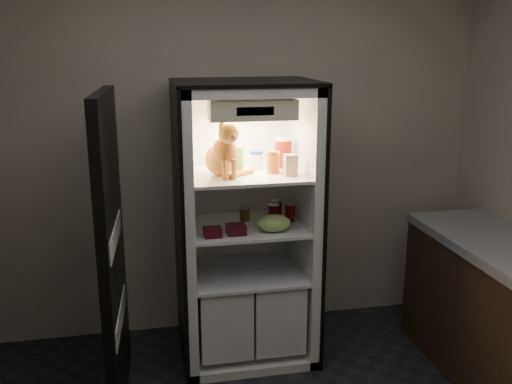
{
  "coord_description": "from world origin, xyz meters",
  "views": [
    {
      "loc": [
        -0.66,
        -2.19,
        2.11
      ],
      "look_at": [
        0.07,
        1.32,
        1.16
      ],
      "focal_mm": 40.0,
      "sensor_mm": 36.0,
      "label": 1
    }
  ],
  "objects_px": {
    "tabby_cat": "(223,154)",
    "parmesan_shaker": "(238,159)",
    "soda_can_c": "(274,214)",
    "berry_box_right": "(236,229)",
    "mayo_tub": "(256,160)",
    "cream_carton": "(290,165)",
    "berry_box_left": "(213,232)",
    "salsa_jar": "(273,162)",
    "grape_bag": "(274,223)",
    "soda_can_a": "(276,210)",
    "condiment_jar": "(245,214)",
    "pepper_jar": "(283,152)",
    "soda_can_b": "(290,212)",
    "refrigerator": "(245,243)"
  },
  "relations": [
    {
      "from": "mayo_tub",
      "to": "berry_box_right",
      "type": "bearing_deg",
      "value": -124.74
    },
    {
      "from": "berry_box_right",
      "to": "soda_can_b",
      "type": "bearing_deg",
      "value": 25.13
    },
    {
      "from": "soda_can_c",
      "to": "berry_box_right",
      "type": "height_order",
      "value": "soda_can_c"
    },
    {
      "from": "mayo_tub",
      "to": "berry_box_left",
      "type": "distance_m",
      "value": 0.58
    },
    {
      "from": "parmesan_shaker",
      "to": "grape_bag",
      "type": "bearing_deg",
      "value": -44.71
    },
    {
      "from": "mayo_tub",
      "to": "cream_carton",
      "type": "height_order",
      "value": "cream_carton"
    },
    {
      "from": "tabby_cat",
      "to": "refrigerator",
      "type": "bearing_deg",
      "value": 26.92
    },
    {
      "from": "refrigerator",
      "to": "parmesan_shaker",
      "type": "xyz_separation_m",
      "value": [
        -0.05,
        -0.04,
        0.58
      ]
    },
    {
      "from": "mayo_tub",
      "to": "salsa_jar",
      "type": "distance_m",
      "value": 0.16
    },
    {
      "from": "mayo_tub",
      "to": "berry_box_left",
      "type": "bearing_deg",
      "value": -139.6
    },
    {
      "from": "mayo_tub",
      "to": "soda_can_b",
      "type": "height_order",
      "value": "mayo_tub"
    },
    {
      "from": "soda_can_c",
      "to": "pepper_jar",
      "type": "bearing_deg",
      "value": 56.54
    },
    {
      "from": "tabby_cat",
      "to": "cream_carton",
      "type": "bearing_deg",
      "value": -21.07
    },
    {
      "from": "pepper_jar",
      "to": "cream_carton",
      "type": "xyz_separation_m",
      "value": [
        -0.02,
        -0.25,
        -0.03
      ]
    },
    {
      "from": "salsa_jar",
      "to": "soda_can_c",
      "type": "relative_size",
      "value": 1.07
    },
    {
      "from": "mayo_tub",
      "to": "pepper_jar",
      "type": "relative_size",
      "value": 0.61
    },
    {
      "from": "refrigerator",
      "to": "cream_carton",
      "type": "distance_m",
      "value": 0.65
    },
    {
      "from": "tabby_cat",
      "to": "parmesan_shaker",
      "type": "distance_m",
      "value": 0.15
    },
    {
      "from": "berry_box_right",
      "to": "soda_can_a",
      "type": "bearing_deg",
      "value": 37.33
    },
    {
      "from": "soda_can_c",
      "to": "refrigerator",
      "type": "bearing_deg",
      "value": 155.46
    },
    {
      "from": "parmesan_shaker",
      "to": "pepper_jar",
      "type": "distance_m",
      "value": 0.34
    },
    {
      "from": "parmesan_shaker",
      "to": "soda_can_a",
      "type": "relative_size",
      "value": 1.3
    },
    {
      "from": "condiment_jar",
      "to": "grape_bag",
      "type": "distance_m",
      "value": 0.3
    },
    {
      "from": "cream_carton",
      "to": "berry_box_left",
      "type": "relative_size",
      "value": 1.24
    },
    {
      "from": "tabby_cat",
      "to": "cream_carton",
      "type": "relative_size",
      "value": 2.85
    },
    {
      "from": "cream_carton",
      "to": "parmesan_shaker",
      "type": "bearing_deg",
      "value": 153.77
    },
    {
      "from": "tabby_cat",
      "to": "berry_box_right",
      "type": "height_order",
      "value": "tabby_cat"
    },
    {
      "from": "tabby_cat",
      "to": "condiment_jar",
      "type": "distance_m",
      "value": 0.5
    },
    {
      "from": "tabby_cat",
      "to": "grape_bag",
      "type": "height_order",
      "value": "tabby_cat"
    },
    {
      "from": "cream_carton",
      "to": "soda_can_c",
      "type": "relative_size",
      "value": 1.0
    },
    {
      "from": "soda_can_b",
      "to": "soda_can_c",
      "type": "bearing_deg",
      "value": -162.6
    },
    {
      "from": "mayo_tub",
      "to": "soda_can_a",
      "type": "distance_m",
      "value": 0.37
    },
    {
      "from": "mayo_tub",
      "to": "pepper_jar",
      "type": "bearing_deg",
      "value": 7.94
    },
    {
      "from": "parmesan_shaker",
      "to": "pepper_jar",
      "type": "xyz_separation_m",
      "value": [
        0.32,
        0.1,
        0.01
      ]
    },
    {
      "from": "grape_bag",
      "to": "berry_box_left",
      "type": "xyz_separation_m",
      "value": [
        -0.39,
        -0.02,
        -0.03
      ]
    },
    {
      "from": "pepper_jar",
      "to": "grape_bag",
      "type": "height_order",
      "value": "pepper_jar"
    },
    {
      "from": "soda_can_b",
      "to": "condiment_jar",
      "type": "bearing_deg",
      "value": 165.82
    },
    {
      "from": "mayo_tub",
      "to": "grape_bag",
      "type": "height_order",
      "value": "mayo_tub"
    },
    {
      "from": "refrigerator",
      "to": "tabby_cat",
      "type": "bearing_deg",
      "value": -141.02
    },
    {
      "from": "berry_box_left",
      "to": "berry_box_right",
      "type": "distance_m",
      "value": 0.15
    },
    {
      "from": "soda_can_c",
      "to": "grape_bag",
      "type": "bearing_deg",
      "value": -102.89
    },
    {
      "from": "soda_can_a",
      "to": "grape_bag",
      "type": "bearing_deg",
      "value": -106.89
    },
    {
      "from": "salsa_jar",
      "to": "soda_can_a",
      "type": "distance_m",
      "value": 0.38
    },
    {
      "from": "soda_can_c",
      "to": "soda_can_a",
      "type": "bearing_deg",
      "value": 67.03
    },
    {
      "from": "parmesan_shaker",
      "to": "tabby_cat",
      "type": "bearing_deg",
      "value": -142.92
    },
    {
      "from": "refrigerator",
      "to": "berry_box_left",
      "type": "relative_size",
      "value": 17.35
    },
    {
      "from": "parmesan_shaker",
      "to": "berry_box_right",
      "type": "relative_size",
      "value": 1.46
    },
    {
      "from": "soda_can_a",
      "to": "condiment_jar",
      "type": "relative_size",
      "value": 1.4
    },
    {
      "from": "parmesan_shaker",
      "to": "mayo_tub",
      "type": "distance_m",
      "value": 0.16
    },
    {
      "from": "parmesan_shaker",
      "to": "soda_can_c",
      "type": "relative_size",
      "value": 1.28
    }
  ]
}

